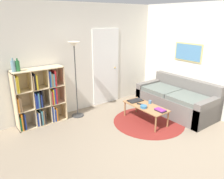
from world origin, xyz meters
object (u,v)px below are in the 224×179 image
coffee_table (146,107)px  couch (177,100)px  bookshelf (39,98)px  bottle_middle (18,66)px  laptop (135,101)px  cup (150,102)px  floor_lamp (75,58)px  bowl (144,107)px  bottle_left (13,66)px

coffee_table → couch: bearing=-4.4°
bookshelf → coffee_table: 2.35m
bookshelf → bottle_middle: bearing=-175.5°
bookshelf → bottle_middle: bottle_middle is taller
couch → laptop: couch is taller
cup → bottle_middle: 2.91m
bookshelf → floor_lamp: bearing=-8.8°
floor_lamp → cup: size_ratio=24.60×
bookshelf → laptop: size_ratio=3.41×
couch → bottle_middle: 3.73m
cup → coffee_table: bearing=-169.4°
bowl → cup: cup is taller
bookshelf → couch: bookshelf is taller
coffee_table → bottle_middle: (-2.29, 1.27, 1.02)m
floor_lamp → bottle_middle: (-1.19, 0.10, -0.04)m
laptop → coffee_table: bearing=-91.3°
couch → bottle_left: (-3.39, 1.36, 1.07)m
bottle_left → floor_lamp: bearing=-4.9°
bookshelf → laptop: bookshelf is taller
bowl → bottle_middle: size_ratio=0.58×
coffee_table → bowl: bearing=-153.3°
couch → laptop: bearing=157.0°
couch → bowl: 1.15m
floor_lamp → bowl: size_ratio=11.84×
bottle_left → bookshelf: bearing=2.9°
bookshelf → coffee_table: size_ratio=1.17×
cup → bottle_middle: size_ratio=0.28×
floor_lamp → couch: size_ratio=0.93×
bowl → coffee_table: bearing=26.7°
couch → bowl: couch is taller
couch → bookshelf: bearing=155.0°
laptop → bowl: (-0.13, -0.41, 0.02)m
floor_lamp → coffee_table: (1.10, -1.17, -1.06)m
bookshelf → bottle_left: (-0.43, -0.02, 0.77)m
bookshelf → laptop: (1.95, -0.95, -0.20)m
cup → bottle_middle: bearing=153.2°
floor_lamp → bottle_left: bearing=175.1°
laptop → cup: size_ratio=5.13×
cup → laptop: bearing=116.4°
bookshelf → floor_lamp: floor_lamp is taller
laptop → cup: cup is taller
laptop → bottle_middle: bottle_middle is taller
couch → bottle_middle: (-3.31, 1.35, 1.07)m
couch → bowl: bearing=179.2°
coffee_table → bottle_middle: bottle_middle is taller
floor_lamp → coffee_table: floor_lamp is taller
couch → cup: (-0.85, 0.11, 0.12)m
bottle_left → bowl: bearing=-30.8°
couch → coffee_table: couch is taller
bowl → bottle_middle: bearing=148.3°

